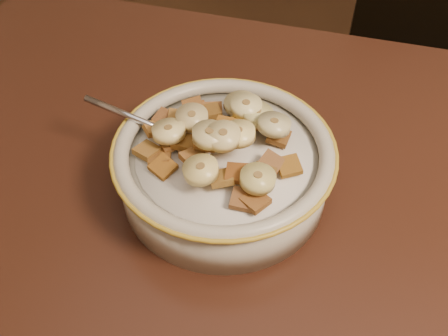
# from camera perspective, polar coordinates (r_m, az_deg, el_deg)

# --- Properties ---
(cereal_bowl) EXTENTS (0.20, 0.20, 0.05)m
(cereal_bowl) POSITION_cam_1_polar(r_m,az_deg,el_deg) (0.49, 0.00, -0.45)
(cereal_bowl) COLOR #BBB499
(cereal_bowl) RESTS_ON table
(milk) EXTENTS (0.17, 0.17, 0.00)m
(milk) POSITION_cam_1_polar(r_m,az_deg,el_deg) (0.47, 0.00, 1.54)
(milk) COLOR silver
(milk) RESTS_ON cereal_bowl
(spoon) EXTENTS (0.05, 0.04, 0.01)m
(spoon) POSITION_cam_1_polar(r_m,az_deg,el_deg) (0.48, -3.62, 2.95)
(spoon) COLOR #BBBCC4
(spoon) RESTS_ON cereal_bowl
(cereal_square_0) EXTENTS (0.03, 0.03, 0.01)m
(cereal_square_0) POSITION_cam_1_polar(r_m,az_deg,el_deg) (0.47, -8.79, 1.98)
(cereal_square_0) COLOR brown
(cereal_square_0) RESTS_ON milk
(cereal_square_1) EXTENTS (0.02, 0.02, 0.01)m
(cereal_square_1) POSITION_cam_1_polar(r_m,az_deg,el_deg) (0.46, -1.72, 3.97)
(cereal_square_1) COLOR brown
(cereal_square_1) RESTS_ON milk
(cereal_square_2) EXTENTS (0.03, 0.03, 0.01)m
(cereal_square_2) POSITION_cam_1_polar(r_m,az_deg,el_deg) (0.44, -2.34, -0.28)
(cereal_square_2) COLOR brown
(cereal_square_2) RESTS_ON milk
(cereal_square_3) EXTENTS (0.03, 0.03, 0.01)m
(cereal_square_3) POSITION_cam_1_polar(r_m,az_deg,el_deg) (0.45, -3.48, 1.23)
(cereal_square_3) COLOR brown
(cereal_square_3) RESTS_ON milk
(cereal_square_4) EXTENTS (0.03, 0.03, 0.01)m
(cereal_square_4) POSITION_cam_1_polar(r_m,az_deg,el_deg) (0.42, 3.61, -3.75)
(cereal_square_4) COLOR #8E5E2B
(cereal_square_4) RESTS_ON milk
(cereal_square_5) EXTENTS (0.03, 0.03, 0.01)m
(cereal_square_5) POSITION_cam_1_polar(r_m,az_deg,el_deg) (0.50, -1.59, 6.46)
(cereal_square_5) COLOR brown
(cereal_square_5) RESTS_ON milk
(cereal_square_6) EXTENTS (0.02, 0.02, 0.01)m
(cereal_square_6) POSITION_cam_1_polar(r_m,az_deg,el_deg) (0.47, 0.17, 4.77)
(cereal_square_6) COLOR #925118
(cereal_square_6) RESTS_ON milk
(cereal_square_7) EXTENTS (0.03, 0.03, 0.01)m
(cereal_square_7) POSITION_cam_1_polar(r_m,az_deg,el_deg) (0.51, -3.58, 7.07)
(cereal_square_7) COLOR brown
(cereal_square_7) RESTS_ON milk
(cereal_square_8) EXTENTS (0.03, 0.03, 0.01)m
(cereal_square_8) POSITION_cam_1_polar(r_m,az_deg,el_deg) (0.44, -0.19, -1.12)
(cereal_square_8) COLOR brown
(cereal_square_8) RESTS_ON milk
(cereal_square_9) EXTENTS (0.02, 0.02, 0.01)m
(cereal_square_9) POSITION_cam_1_polar(r_m,az_deg,el_deg) (0.43, 2.14, -3.61)
(cereal_square_9) COLOR brown
(cereal_square_9) RESTS_ON milk
(cereal_square_10) EXTENTS (0.02, 0.02, 0.01)m
(cereal_square_10) POSITION_cam_1_polar(r_m,az_deg,el_deg) (0.44, 4.48, -0.70)
(cereal_square_10) COLOR brown
(cereal_square_10) RESTS_ON milk
(cereal_square_11) EXTENTS (0.03, 0.03, 0.01)m
(cereal_square_11) POSITION_cam_1_polar(r_m,az_deg,el_deg) (0.47, -7.36, 1.19)
(cereal_square_11) COLOR brown
(cereal_square_11) RESTS_ON milk
(cereal_square_12) EXTENTS (0.03, 0.03, 0.01)m
(cereal_square_12) POSITION_cam_1_polar(r_m,az_deg,el_deg) (0.45, 7.45, 0.23)
(cereal_square_12) COLOR #955F1A
(cereal_square_12) RESTS_ON milk
(cereal_square_13) EXTENTS (0.03, 0.03, 0.01)m
(cereal_square_13) POSITION_cam_1_polar(r_m,az_deg,el_deg) (0.50, 5.96, 4.95)
(cereal_square_13) COLOR brown
(cereal_square_13) RESTS_ON milk
(cereal_square_14) EXTENTS (0.03, 0.02, 0.01)m
(cereal_square_14) POSITION_cam_1_polar(r_m,az_deg,el_deg) (0.50, -5.28, 5.80)
(cereal_square_14) COLOR #945B22
(cereal_square_14) RESTS_ON milk
(cereal_square_15) EXTENTS (0.02, 0.02, 0.01)m
(cereal_square_15) POSITION_cam_1_polar(r_m,az_deg,el_deg) (0.43, 1.52, -0.62)
(cereal_square_15) COLOR brown
(cereal_square_15) RESTS_ON milk
(cereal_square_16) EXTENTS (0.02, 0.02, 0.01)m
(cereal_square_16) POSITION_cam_1_polar(r_m,az_deg,el_deg) (0.47, -4.60, 2.97)
(cereal_square_16) COLOR brown
(cereal_square_16) RESTS_ON milk
(cereal_square_17) EXTENTS (0.03, 0.03, 0.01)m
(cereal_square_17) POSITION_cam_1_polar(r_m,az_deg,el_deg) (0.51, -1.34, 6.51)
(cereal_square_17) COLOR brown
(cereal_square_17) RESTS_ON milk
(cereal_square_18) EXTENTS (0.02, 0.02, 0.01)m
(cereal_square_18) POSITION_cam_1_polar(r_m,az_deg,el_deg) (0.45, -1.94, 3.01)
(cereal_square_18) COLOR olive
(cereal_square_18) RESTS_ON milk
(cereal_square_19) EXTENTS (0.03, 0.03, 0.01)m
(cereal_square_19) POSITION_cam_1_polar(r_m,az_deg,el_deg) (0.51, -3.17, 6.78)
(cereal_square_19) COLOR brown
(cereal_square_19) RESTS_ON milk
(cereal_square_20) EXTENTS (0.03, 0.03, 0.01)m
(cereal_square_20) POSITION_cam_1_polar(r_m,az_deg,el_deg) (0.49, -6.71, 4.77)
(cereal_square_20) COLOR brown
(cereal_square_20) RESTS_ON milk
(cereal_square_21) EXTENTS (0.03, 0.03, 0.01)m
(cereal_square_21) POSITION_cam_1_polar(r_m,az_deg,el_deg) (0.48, 2.01, 5.29)
(cereal_square_21) COLOR #92651C
(cereal_square_21) RESTS_ON milk
(cereal_square_22) EXTENTS (0.03, 0.03, 0.01)m
(cereal_square_22) POSITION_cam_1_polar(r_m,az_deg,el_deg) (0.46, -6.99, 0.11)
(cereal_square_22) COLOR brown
(cereal_square_22) RESTS_ON milk
(cereal_square_23) EXTENTS (0.03, 0.03, 0.01)m
(cereal_square_23) POSITION_cam_1_polar(r_m,az_deg,el_deg) (0.52, 1.51, 7.19)
(cereal_square_23) COLOR brown
(cereal_square_23) RESTS_ON milk
(cereal_square_24) EXTENTS (0.03, 0.03, 0.01)m
(cereal_square_24) POSITION_cam_1_polar(r_m,az_deg,el_deg) (0.49, -6.10, 4.26)
(cereal_square_24) COLOR brown
(cereal_square_24) RESTS_ON milk
(cereal_square_25) EXTENTS (0.03, 0.03, 0.01)m
(cereal_square_25) POSITION_cam_1_polar(r_m,az_deg,el_deg) (0.47, -6.12, 2.95)
(cereal_square_25) COLOR brown
(cereal_square_25) RESTS_ON milk
(cereal_square_26) EXTENTS (0.02, 0.02, 0.01)m
(cereal_square_26) POSITION_cam_1_polar(r_m,az_deg,el_deg) (0.50, -6.76, 5.63)
(cereal_square_26) COLOR brown
(cereal_square_26) RESTS_ON milk
(cereal_square_27) EXTENTS (0.03, 0.03, 0.01)m
(cereal_square_27) POSITION_cam_1_polar(r_m,az_deg,el_deg) (0.50, 4.48, 5.63)
(cereal_square_27) COLOR brown
(cereal_square_27) RESTS_ON milk
(cereal_square_28) EXTENTS (0.02, 0.02, 0.01)m
(cereal_square_28) POSITION_cam_1_polar(r_m,az_deg,el_deg) (0.48, 6.27, 3.58)
(cereal_square_28) COLOR brown
(cereal_square_28) RESTS_ON milk
(cereal_square_29) EXTENTS (0.03, 0.03, 0.01)m
(cereal_square_29) POSITION_cam_1_polar(r_m,az_deg,el_deg) (0.49, 2.95, 5.07)
(cereal_square_29) COLOR brown
(cereal_square_29) RESTS_ON milk
(cereal_square_30) EXTENTS (0.03, 0.03, 0.01)m
(cereal_square_30) POSITION_cam_1_polar(r_m,az_deg,el_deg) (0.45, 5.39, 0.55)
(cereal_square_30) COLOR brown
(cereal_square_30) RESTS_ON milk
(cereal_square_31) EXTENTS (0.03, 0.03, 0.01)m
(cereal_square_31) POSITION_cam_1_polar(r_m,az_deg,el_deg) (0.49, -7.90, 4.48)
(cereal_square_31) COLOR #9E642A
(cereal_square_31) RESTS_ON milk
(banana_slice_0) EXTENTS (0.04, 0.04, 0.02)m
(banana_slice_0) POSITION_cam_1_polar(r_m,az_deg,el_deg) (0.48, 3.81, 6.18)
(banana_slice_0) COLOR #CABE68
(banana_slice_0) RESTS_ON milk
(banana_slice_1) EXTENTS (0.04, 0.03, 0.01)m
(banana_slice_1) POSITION_cam_1_polar(r_m,az_deg,el_deg) (0.49, 2.54, 7.08)
(banana_slice_1) COLOR #ECE28F
(banana_slice_1) RESTS_ON milk
(banana_slice_2) EXTENTS (0.04, 0.04, 0.01)m
(banana_slice_2) POSITION_cam_1_polar(r_m,az_deg,el_deg) (0.44, -0.10, 3.66)
(banana_slice_2) COLOR beige
(banana_slice_2) RESTS_ON milk
(banana_slice_3) EXTENTS (0.04, 0.04, 0.01)m
(banana_slice_3) POSITION_cam_1_polar(r_m,az_deg,el_deg) (0.48, -3.68, 5.76)
(banana_slice_3) COLOR tan
(banana_slice_3) RESTS_ON milk
(banana_slice_4) EXTENTS (0.04, 0.04, 0.01)m
(banana_slice_4) POSITION_cam_1_polar(r_m,az_deg,el_deg) (0.43, -2.68, -0.21)
(banana_slice_4) COLOR #FFE67B
(banana_slice_4) RESTS_ON milk
(banana_slice_5) EXTENTS (0.04, 0.04, 0.01)m
(banana_slice_5) POSITION_cam_1_polar(r_m,az_deg,el_deg) (0.44, -1.66, 3.83)
(banana_slice_5) COLOR #E8D484
(banana_slice_5) RESTS_ON milk
(banana_slice_6) EXTENTS (0.03, 0.03, 0.01)m
(banana_slice_6) POSITION_cam_1_polar(r_m,az_deg,el_deg) (0.45, 1.64, 3.93)
(banana_slice_6) COLOR #FED784
(banana_slice_6) RESTS_ON milk
(banana_slice_7) EXTENTS (0.04, 0.04, 0.01)m
(banana_slice_7) POSITION_cam_1_polar(r_m,az_deg,el_deg) (0.43, 3.88, -1.22)
(banana_slice_7) COLOR #D3C06D
(banana_slice_7) RESTS_ON milk
(banana_slice_8) EXTENTS (0.04, 0.04, 0.02)m
(banana_slice_8) POSITION_cam_1_polar(r_m,az_deg,el_deg) (0.47, 5.75, 4.97)
(banana_slice_8) COLOR #C7BA86
(banana_slice_8) RESTS_ON milk
(banana_slice_9) EXTENTS (0.04, 0.04, 0.02)m
(banana_slice_9) POSITION_cam_1_polar(r_m,az_deg,el_deg) (0.50, 1.81, 7.37)
(banana_slice_9) COLOR #CBBB7F
(banana_slice_9) RESTS_ON milk
(banana_slice_10) EXTENTS (0.04, 0.04, 0.01)m
(banana_slice_10) POSITION_cam_1_polar(r_m,az_deg,el_deg) (0.47, -6.34, 4.20)
(banana_slice_10) COLOR #FFF087
(banana_slice_10) RESTS_ON milk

